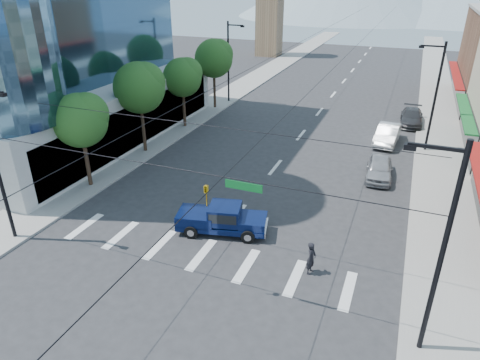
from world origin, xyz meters
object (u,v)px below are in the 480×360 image
Objects in this scene: parked_car_far at (412,117)px; pickup_truck at (222,218)px; parked_car_near at (379,168)px; parked_car_mid at (387,134)px; pedestrian at (311,258)px.

pickup_truck is at bearing -111.48° from parked_car_far.
parked_car_mid reaches higher than parked_car_near.
parked_car_far is (3.82, 26.91, -0.14)m from pedestrian.
pickup_truck reaches higher than parked_car_far.
parked_car_near is at bearing 41.75° from pickup_truck.
pickup_truck is at bearing -108.14° from parked_car_mid.
parked_car_mid is at bearing 54.32° from pickup_truck.
pickup_truck is at bearing -128.72° from parked_car_near.
pickup_truck is 3.12× the size of pedestrian.
parked_car_mid is 0.98× the size of parked_car_far.
parked_car_near is at bearing -85.45° from parked_car_mid.
parked_car_far is at bearing 78.54° from parked_car_mid.
parked_car_far is (1.76, 14.04, -0.03)m from parked_car_near.
parked_car_near reaches higher than parked_car_far.
parked_car_mid reaches higher than parked_car_far.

